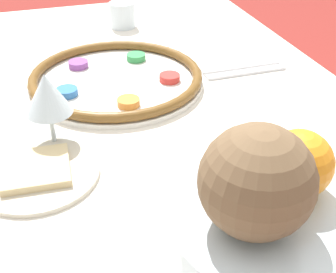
{
  "coord_description": "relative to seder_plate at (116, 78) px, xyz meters",
  "views": [
    {
      "loc": [
        0.7,
        -0.11,
        1.18
      ],
      "look_at": [
        0.12,
        0.08,
        0.78
      ],
      "focal_mm": 50.0,
      "sensor_mm": 36.0,
      "label": 1
    }
  ],
  "objects": [
    {
      "name": "fork_left",
      "position": [
        0.0,
        0.28,
        -0.01
      ],
      "size": [
        0.02,
        0.18,
        0.01
      ],
      "color": "silver",
      "rests_on": "dining_table"
    },
    {
      "name": "fruit_stand",
      "position": [
        0.56,
        0.05,
        0.07
      ],
      "size": [
        0.21,
        0.21,
        0.11
      ],
      "color": "silver",
      "rests_on": "dining_table"
    },
    {
      "name": "dining_table",
      "position": [
        0.16,
        -0.05,
        -0.39
      ],
      "size": [
        1.45,
        1.02,
        0.74
      ],
      "color": "silver",
      "rests_on": "ground_plane"
    },
    {
      "name": "cup_near",
      "position": [
        -0.34,
        0.09,
        0.02
      ],
      "size": [
        0.07,
        0.07,
        0.07
      ],
      "color": "silver",
      "rests_on": "dining_table"
    },
    {
      "name": "orange_fruit",
      "position": [
        0.53,
        0.09,
        0.13
      ],
      "size": [
        0.07,
        0.07,
        0.07
      ],
      "color": "orange",
      "rests_on": "fruit_stand"
    },
    {
      "name": "coconut",
      "position": [
        0.56,
        0.02,
        0.15
      ],
      "size": [
        0.11,
        0.11,
        0.11
      ],
      "color": "brown",
      "rests_on": "fruit_stand"
    },
    {
      "name": "seder_plate",
      "position": [
        0.0,
        0.0,
        0.0
      ],
      "size": [
        0.36,
        0.36,
        0.03
      ],
      "color": "silver",
      "rests_on": "dining_table"
    },
    {
      "name": "bread_plate",
      "position": [
        0.27,
        -0.18,
        -0.01
      ],
      "size": [
        0.19,
        0.19,
        0.02
      ],
      "color": "beige",
      "rests_on": "dining_table"
    },
    {
      "name": "fork_right",
      "position": [
        0.03,
        0.28,
        -0.01
      ],
      "size": [
        0.02,
        0.18,
        0.01
      ],
      "color": "silver",
      "rests_on": "dining_table"
    },
    {
      "name": "wine_glass",
      "position": [
        0.19,
        -0.15,
        0.08
      ],
      "size": [
        0.08,
        0.08,
        0.13
      ],
      "color": "silver",
      "rests_on": "dining_table"
    }
  ]
}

